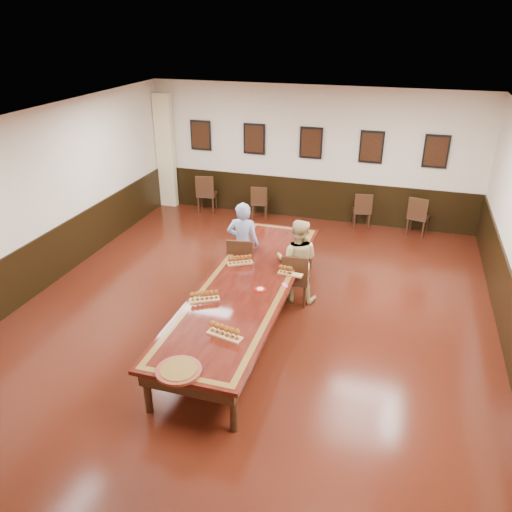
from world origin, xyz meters
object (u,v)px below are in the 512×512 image
(spare_chair_c, at_px, (362,209))
(spare_chair_d, at_px, (419,215))
(person_man, at_px, (243,244))
(chair_man, at_px, (242,261))
(spare_chair_a, at_px, (207,193))
(carved_platter, at_px, (179,370))
(spare_chair_b, at_px, (260,201))
(conference_table, at_px, (247,291))
(chair_woman, at_px, (296,277))
(person_woman, at_px, (297,261))

(spare_chair_c, relative_size, spare_chair_d, 0.94)
(person_man, bearing_deg, chair_man, 90.00)
(spare_chair_a, xyz_separation_m, carved_platter, (2.49, -7.01, 0.27))
(spare_chair_c, distance_m, carved_platter, 7.26)
(chair_man, relative_size, spare_chair_b, 1.19)
(person_man, distance_m, conference_table, 1.40)
(chair_woman, height_order, spare_chair_c, chair_woman)
(spare_chair_c, bearing_deg, person_man, 51.77)
(person_man, height_order, carved_platter, person_man)
(spare_chair_a, relative_size, person_man, 0.61)
(chair_woman, xyz_separation_m, person_man, (-1.10, 0.39, 0.32))
(chair_man, relative_size, spare_chair_c, 1.16)
(spare_chair_d, bearing_deg, carved_platter, 82.31)
(chair_woman, relative_size, spare_chair_b, 1.14)
(chair_man, height_order, person_woman, person_woman)
(spare_chair_d, xyz_separation_m, conference_table, (-2.63, -4.68, 0.14))
(chair_woman, bearing_deg, spare_chair_a, -54.40)
(spare_chair_b, bearing_deg, chair_man, 90.85)
(person_woman, relative_size, carved_platter, 2.24)
(spare_chair_b, height_order, person_woman, person_woman)
(chair_man, bearing_deg, spare_chair_b, -85.96)
(person_man, xyz_separation_m, carved_platter, (0.38, -3.62, -0.04))
(spare_chair_b, xyz_separation_m, person_man, (0.68, -3.36, 0.38))
(spare_chair_a, height_order, person_man, person_man)
(spare_chair_d, distance_m, conference_table, 5.37)
(conference_table, xyz_separation_m, carved_platter, (-0.11, -2.33, 0.16))
(chair_woman, height_order, spare_chair_d, chair_woman)
(spare_chair_b, distance_m, spare_chair_c, 2.52)
(spare_chair_c, xyz_separation_m, person_woman, (-0.74, -3.77, 0.32))
(chair_man, xyz_separation_m, carved_platter, (0.37, -3.52, 0.26))
(chair_man, bearing_deg, spare_chair_a, -66.07)
(person_man, xyz_separation_m, person_woman, (1.09, -0.29, -0.05))
(chair_man, distance_m, chair_woman, 1.12)
(chair_woman, relative_size, spare_chair_c, 1.11)
(person_man, distance_m, carved_platter, 3.64)
(chair_man, bearing_deg, person_man, -90.00)
(spare_chair_a, bearing_deg, spare_chair_b, 169.32)
(person_woman, relative_size, conference_table, 0.30)
(person_woman, bearing_deg, spare_chair_b, -68.81)
(chair_man, bearing_deg, person_woman, 163.15)
(chair_woman, xyz_separation_m, person_woman, (-0.01, 0.10, 0.27))
(chair_man, relative_size, spare_chair_a, 1.02)
(spare_chair_d, xyz_separation_m, carved_platter, (-2.74, -7.01, 0.30))
(spare_chair_c, bearing_deg, carved_platter, 67.99)
(carved_platter, bearing_deg, chair_woman, 77.55)
(carved_platter, bearing_deg, spare_chair_c, 78.49)
(chair_man, distance_m, conference_table, 1.28)
(spare_chair_d, height_order, person_man, person_man)
(person_woman, bearing_deg, person_man, -19.51)
(person_man, bearing_deg, carved_platter, 88.73)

